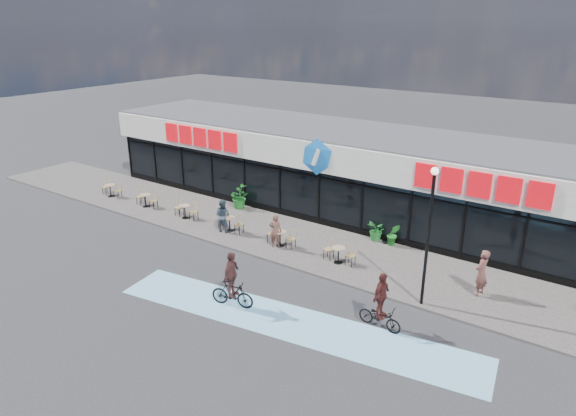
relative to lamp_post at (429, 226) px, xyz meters
The scene contains 19 objects.
ground 8.49m from the lamp_post, 162.91° to the right, with size 120.00×120.00×0.00m, color #28282B.
sidewalk 8.44m from the lamp_post, 163.61° to the left, with size 44.00×5.00×0.10m, color #615A56.
bike_lane 6.11m from the lamp_post, 132.48° to the right, with size 14.00×2.20×0.01m, color #75B9DD.
building 10.73m from the lamp_post, 134.43° to the left, with size 30.60×6.57×4.75m.
lamp_post is the anchor object (origin of this frame).
bistro_set_0 20.44m from the lamp_post, behind, with size 1.54×0.62×0.90m.
bistro_set_1 17.31m from the lamp_post, behind, with size 1.54×0.62×0.90m.
bistro_set_2 14.19m from the lamp_post, behind, with size 1.54×0.62×0.90m.
bistro_set_3 11.11m from the lamp_post, behind, with size 1.54×0.62×0.90m.
bistro_set_4 8.10m from the lamp_post, behind, with size 1.54×0.62×0.90m.
bistro_set_5 5.30m from the lamp_post, 163.01° to the left, with size 1.54×0.62×0.90m.
potted_plant_left 13.44m from the lamp_post, 161.67° to the left, with size 1.17×1.02×1.30m, color #1D6822.
potted_plant_mid 6.54m from the lamp_post, 132.14° to the left, with size 0.93×0.81×1.04m, color #207029.
potted_plant_right 5.99m from the lamp_post, 125.46° to the left, with size 0.60×0.48×1.09m, color #207023.
patron_left 8.04m from the lamp_post, behind, with size 0.61×0.40×1.66m, color brown.
patron_right 11.24m from the lamp_post, behind, with size 0.83×0.65×1.72m, color #323F4E.
pedestrian_a 3.37m from the lamp_post, 50.36° to the left, with size 0.70×0.46×1.91m, color brown.
cyclist_a 7.60m from the lamp_post, 145.20° to the right, with size 1.80×1.13×2.26m.
cyclist_b 3.42m from the lamp_post, 106.65° to the right, with size 1.69×1.02×2.15m.
Camera 1 is at (13.02, -14.67, 10.37)m, focal length 32.00 mm.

